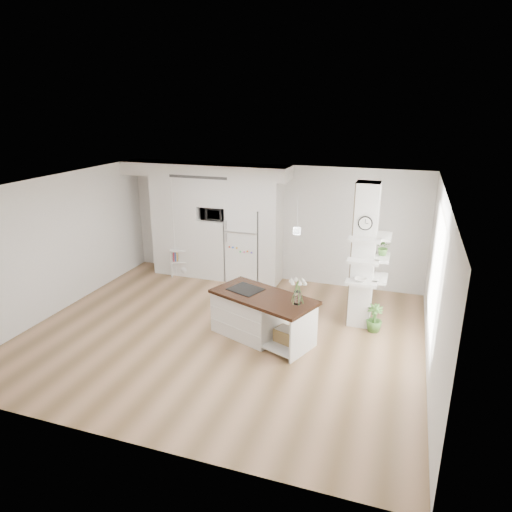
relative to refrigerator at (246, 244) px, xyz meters
The scene contains 14 objects.
floor 2.87m from the refrigerator, 78.93° to the right, with size 7.00×6.00×0.01m, color tan.
room 2.90m from the refrigerator, 78.93° to the right, with size 7.04×6.04×2.72m.
cabinet_wall 1.12m from the refrigerator, behind, with size 4.00×0.71×2.70m.
refrigerator is the anchor object (origin of this frame).
column 3.33m from the refrigerator, 28.14° to the right, with size 0.69×0.90×2.70m.
window 4.70m from the refrigerator, 30.76° to the right, with size 2.40×2.40×0.00m, color white.
pendant_light 3.59m from the refrigerator, 48.71° to the right, with size 0.12×0.12×0.10m, color white.
kitchen_island 2.81m from the refrigerator, 66.89° to the right, with size 2.04×1.49×1.40m.
bookshelf 1.64m from the refrigerator, behind, with size 0.64×0.51×0.67m.
floor_plant_a 3.26m from the refrigerator, 28.68° to the right, with size 0.28×0.22×0.50m, color #457830.
floor_plant_b 3.62m from the refrigerator, 28.84° to the right, with size 0.29×0.29×0.52m, color #457830.
microwave 1.02m from the refrigerator, behind, with size 0.54×0.37×0.30m, color #2D2D2D.
shelf_plant 3.51m from the refrigerator, 23.68° to the right, with size 0.27×0.23×0.30m, color #457830.
decor_bowl 3.34m from the refrigerator, 32.27° to the right, with size 0.22×0.22×0.05m, color white.
Camera 1 is at (2.95, -6.87, 3.98)m, focal length 32.00 mm.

